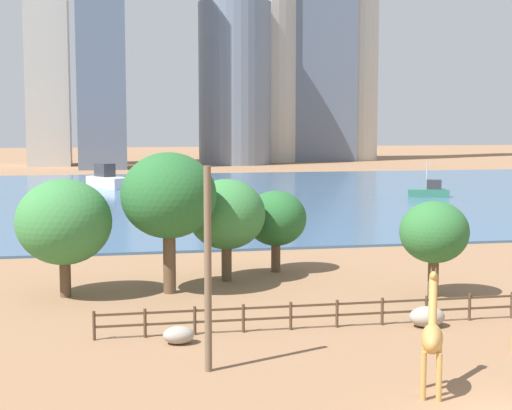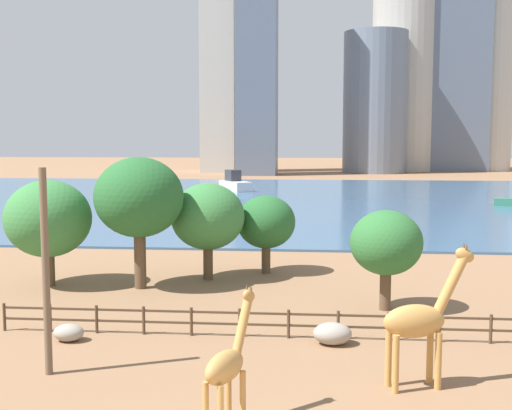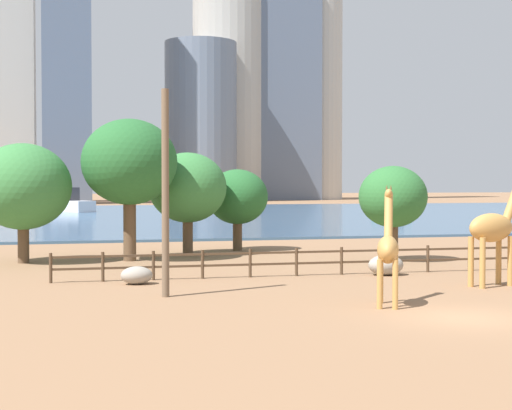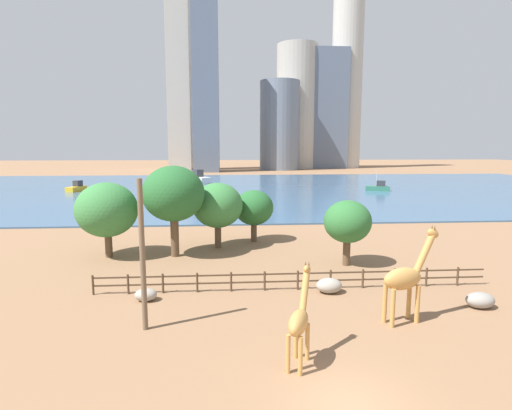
{
  "view_description": "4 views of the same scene",
  "coord_description": "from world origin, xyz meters",
  "views": [
    {
      "loc": [
        -12.57,
        -22.09,
        9.47
      ],
      "look_at": [
        -2.24,
        29.95,
        3.85
      ],
      "focal_mm": 55.0,
      "sensor_mm": 36.0,
      "label": 1
    },
    {
      "loc": [
        1.19,
        -15.99,
        8.92
      ],
      "look_at": [
        -2.45,
        26.08,
        4.52
      ],
      "focal_mm": 45.0,
      "sensor_mm": 36.0,
      "label": 2
    },
    {
      "loc": [
        -12.3,
        -22.71,
        4.34
      ],
      "look_at": [
        -1.21,
        23.17,
        2.97
      ],
      "focal_mm": 55.0,
      "sensor_mm": 36.0,
      "label": 3
    },
    {
      "loc": [
        -4.35,
        -13.14,
        9.38
      ],
      "look_at": [
        -1.27,
        29.87,
        3.1
      ],
      "focal_mm": 28.0,
      "sensor_mm": 36.0,
      "label": 4
    }
  ],
  "objects": [
    {
      "name": "ground_plane",
      "position": [
        0.0,
        80.0,
        0.0
      ],
      "size": [
        400.0,
        400.0,
        0.0
      ],
      "primitive_type": "plane",
      "color": "#8C6647"
    },
    {
      "name": "harbor_water",
      "position": [
        0.0,
        77.0,
        0.1
      ],
      "size": [
        180.0,
        86.0,
        0.2
      ],
      "primitive_type": "cube",
      "color": "#3D6084",
      "rests_on": "ground"
    },
    {
      "name": "giraffe_tall",
      "position": [
        -1.34,
        2.89,
        2.0
      ],
      "size": [
        1.62,
        2.77,
        4.25
      ],
      "rotation": [
        0.0,
        0.0,
        1.15
      ],
      "color": "#C18C47",
      "rests_on": "ground"
    },
    {
      "name": "giraffe_companion",
      "position": [
        5.07,
        6.7,
        2.46
      ],
      "size": [
        3.51,
        1.59,
        5.22
      ],
      "rotation": [
        0.0,
        0.0,
        0.28
      ],
      "color": "#C18C47",
      "rests_on": "ground"
    },
    {
      "name": "utility_pole",
      "position": [
        -8.68,
        6.81,
        3.93
      ],
      "size": [
        0.28,
        0.28,
        7.86
      ],
      "primitive_type": "cylinder",
      "color": "brown",
      "rests_on": "ground"
    },
    {
      "name": "boulder_near_fence",
      "position": [
        2.16,
        11.29,
        0.48
      ],
      "size": [
        1.68,
        1.28,
        0.96
      ],
      "primitive_type": "ellipsoid",
      "color": "gray",
      "rests_on": "ground"
    },
    {
      "name": "boulder_small",
      "position": [
        -9.44,
        10.74,
        0.38
      ],
      "size": [
        1.35,
        1.02,
        0.77
      ],
      "primitive_type": "ellipsoid",
      "color": "gray",
      "rests_on": "ground"
    },
    {
      "name": "enclosure_fence",
      "position": [
        -0.37,
        12.0,
        0.76
      ],
      "size": [
        26.12,
        0.14,
        1.3
      ],
      "color": "#4C3826",
      "rests_on": "ground"
    },
    {
      "name": "tree_left_large",
      "position": [
        -14.59,
        21.05,
        4.1
      ],
      "size": [
        5.16,
        5.16,
        6.44
      ],
      "color": "brown",
      "rests_on": "ground"
    },
    {
      "name": "tree_center_broad",
      "position": [
        -8.94,
        20.89,
        5.42
      ],
      "size": [
        5.27,
        5.27,
        7.84
      ],
      "color": "brown",
      "rests_on": "ground"
    },
    {
      "name": "tree_right_tall",
      "position": [
        5.08,
        17.21,
        3.52
      ],
      "size": [
        3.75,
        3.75,
        5.24
      ],
      "color": "brown",
      "rests_on": "ground"
    },
    {
      "name": "tree_left_small",
      "position": [
        -1.77,
        25.87,
        3.39
      ],
      "size": [
        3.88,
        3.88,
        5.17
      ],
      "color": "brown",
      "rests_on": "ground"
    },
    {
      "name": "tree_right_small",
      "position": [
        -5.29,
        23.62,
        4.0
      ],
      "size": [
        4.65,
        4.65,
        6.12
      ],
      "color": "brown",
      "rests_on": "ground"
    },
    {
      "name": "boat_ferry",
      "position": [
        -11.65,
        90.97,
        1.36
      ],
      "size": [
        6.36,
        8.13,
        3.42
      ],
      "rotation": [
        0.0,
        0.0,
        5.24
      ],
      "color": "silver",
      "rests_on": "harbor_water"
    },
    {
      "name": "boat_tug",
      "position": [
        27.53,
        68.89,
        0.95
      ],
      "size": [
        5.25,
        3.29,
        4.44
      ],
      "rotation": [
        0.0,
        0.0,
        2.81
      ],
      "color": "#337259",
      "rests_on": "harbor_water"
    },
    {
      "name": "skyline_tower_needle",
      "position": [
        49.1,
        167.05,
        44.56
      ],
      "size": [
        13.49,
        13.49,
        89.11
      ],
      "primitive_type": "cylinder",
      "color": "#B7B2A8",
      "rests_on": "ground"
    },
    {
      "name": "skyline_block_central",
      "position": [
        26.5,
        165.07,
        26.55
      ],
      "size": [
        18.0,
        18.0,
        53.1
      ],
      "primitive_type": "cylinder",
      "color": "#ADA89E",
      "rests_on": "ground"
    },
    {
      "name": "skyline_block_left",
      "position": [
        -12.16,
        141.91,
        31.93
      ],
      "size": [
        9.57,
        12.07,
        63.85
      ],
      "primitive_type": "cube",
      "color": "slate",
      "rests_on": "ground"
    },
    {
      "name": "skyline_block_right",
      "position": [
        17.39,
        153.4,
        18.0
      ],
      "size": [
        16.32,
        16.32,
        36.0
      ],
      "primitive_type": "cylinder",
      "color": "slate",
      "rests_on": "ground"
    },
    {
      "name": "skyline_tower_short",
      "position": [
        39.93,
        166.43,
        25.65
      ],
      "size": [
        16.35,
        15.5,
        51.29
      ],
      "primitive_type": "cube",
      "color": "slate",
      "rests_on": "ground"
    }
  ]
}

